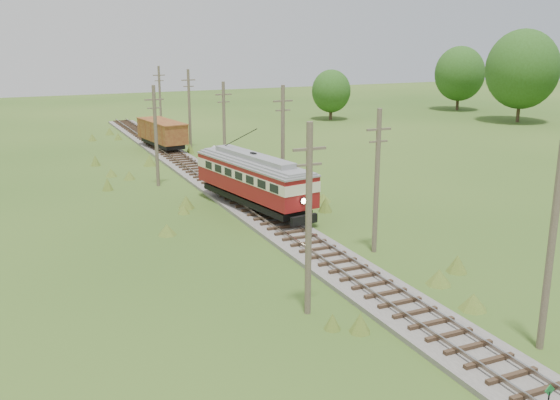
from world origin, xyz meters
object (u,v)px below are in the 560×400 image
streetcar (254,177)px  gondola (162,132)px  switch_marker (549,396)px  gravel_pile (216,152)px

streetcar → gondola: 27.36m
streetcar → gondola: size_ratio=1.43×
streetcar → gondola: (-0.00, 27.35, -0.55)m
gondola → streetcar: bearing=-98.0°
streetcar → gondola: bearing=80.3°
switch_marker → gondola: gondola is taller
gondola → gravel_pile: 7.48m
switch_marker → gravel_pile: size_ratio=0.30×
switch_marker → gravel_pile: bearing=84.8°
streetcar → gravel_pile: size_ratio=3.46×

